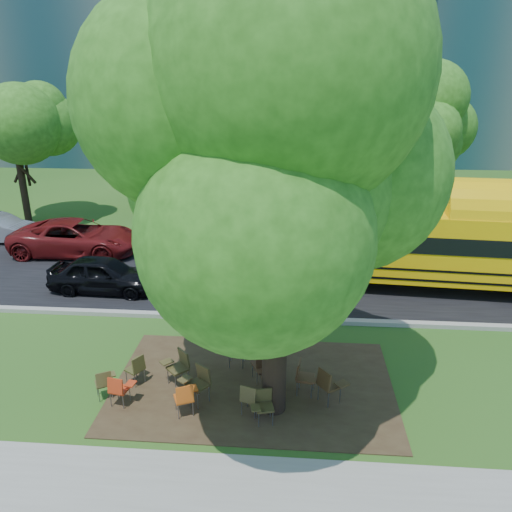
# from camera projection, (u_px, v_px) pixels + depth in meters

# --- Properties ---
(ground) EXTENTS (160.00, 160.00, 0.00)m
(ground) POSITION_uv_depth(u_px,v_px,m) (217.00, 372.00, 13.19)
(ground) COLOR #234D18
(ground) RESTS_ON ground
(dirt_patch) EXTENTS (7.00, 4.50, 0.03)m
(dirt_patch) POSITION_uv_depth(u_px,v_px,m) (253.00, 385.00, 12.65)
(dirt_patch) COLOR #382819
(dirt_patch) RESTS_ON ground
(asphalt_road) EXTENTS (80.00, 8.00, 0.04)m
(asphalt_road) POSITION_uv_depth(u_px,v_px,m) (244.00, 272.00, 19.72)
(asphalt_road) COLOR black
(asphalt_road) RESTS_ON ground
(kerb_near) EXTENTS (80.00, 0.25, 0.14)m
(kerb_near) POSITION_uv_depth(u_px,v_px,m) (232.00, 317.00, 15.97)
(kerb_near) COLOR gray
(kerb_near) RESTS_ON ground
(kerb_far) EXTENTS (80.00, 0.25, 0.14)m
(kerb_far) POSITION_uv_depth(u_px,v_px,m) (253.00, 238.00, 23.54)
(kerb_far) COLOR gray
(kerb_far) RESTS_ON ground
(building_main) EXTENTS (38.00, 16.00, 22.00)m
(building_main) POSITION_uv_depth(u_px,v_px,m) (186.00, 28.00, 43.57)
(building_main) COLOR slate
(building_main) RESTS_ON ground
(bg_tree_0) EXTENTS (5.20, 5.20, 7.18)m
(bg_tree_0) POSITION_uv_depth(u_px,v_px,m) (14.00, 134.00, 24.63)
(bg_tree_0) COLOR black
(bg_tree_0) RESTS_ON ground
(bg_tree_2) EXTENTS (4.80, 4.80, 6.62)m
(bg_tree_2) POSITION_uv_depth(u_px,v_px,m) (169.00, 135.00, 27.04)
(bg_tree_2) COLOR black
(bg_tree_2) RESTS_ON ground
(bg_tree_3) EXTENTS (5.60, 5.60, 7.84)m
(bg_tree_3) POSITION_uv_depth(u_px,v_px,m) (424.00, 125.00, 23.92)
(bg_tree_3) COLOR black
(bg_tree_3) RESTS_ON ground
(main_tree) EXTENTS (7.20, 7.20, 9.32)m
(main_tree) POSITION_uv_depth(u_px,v_px,m) (277.00, 168.00, 9.77)
(main_tree) COLOR black
(main_tree) RESTS_ON ground
(school_bus) EXTENTS (12.18, 3.54, 2.94)m
(school_bus) POSITION_uv_depth(u_px,v_px,m) (469.00, 245.00, 17.61)
(school_bus) COLOR #E7B007
(school_bus) RESTS_ON ground
(chair_0) EXTENTS (0.53, 0.64, 0.78)m
(chair_0) POSITION_uv_depth(u_px,v_px,m) (104.00, 381.00, 11.99)
(chair_0) COLOR #4A4220
(chair_0) RESTS_ON ground
(chair_1) EXTENTS (0.61, 0.49, 0.83)m
(chair_1) POSITION_uv_depth(u_px,v_px,m) (119.00, 388.00, 11.69)
(chair_1) COLOR #B73113
(chair_1) RESTS_ON ground
(chair_2) EXTENTS (0.59, 0.68, 0.86)m
(chair_2) POSITION_uv_depth(u_px,v_px,m) (185.00, 396.00, 11.36)
(chair_2) COLOR #C55215
(chair_2) RESTS_ON ground
(chair_3) EXTENTS (0.81, 0.64, 0.95)m
(chair_3) POSITION_uv_depth(u_px,v_px,m) (198.00, 380.00, 11.84)
(chair_3) COLOR #43391D
(chair_3) RESTS_ON ground
(chair_4) EXTENTS (0.65, 0.51, 0.83)m
(chair_4) POSITION_uv_depth(u_px,v_px,m) (251.00, 396.00, 11.37)
(chair_4) COLOR #453A1E
(chair_4) RESTS_ON ground
(chair_5) EXTENTS (0.55, 0.58, 0.81)m
(chair_5) POSITION_uv_depth(u_px,v_px,m) (263.00, 403.00, 11.17)
(chair_5) COLOR #41391C
(chair_5) RESTS_ON ground
(chair_6) EXTENTS (0.74, 0.63, 0.92)m
(chair_6) POSITION_uv_depth(u_px,v_px,m) (274.00, 375.00, 12.06)
(chair_6) COLOR #452818
(chair_6) RESTS_ON ground
(chair_7) EXTENTS (0.79, 0.63, 0.94)m
(chair_7) POSITION_uv_depth(u_px,v_px,m) (329.00, 383.00, 11.75)
(chair_7) COLOR #422E17
(chair_7) RESTS_ON ground
(chair_8) EXTENTS (0.54, 0.69, 0.82)m
(chair_8) POSITION_uv_depth(u_px,v_px,m) (137.00, 367.00, 12.54)
(chair_8) COLOR #423F1C
(chair_8) RESTS_ON ground
(chair_9) EXTENTS (0.81, 0.65, 0.95)m
(chair_9) POSITION_uv_depth(u_px,v_px,m) (179.00, 364.00, 12.50)
(chair_9) COLOR #443C1D
(chair_9) RESTS_ON ground
(chair_10) EXTENTS (0.55, 0.59, 0.92)m
(chair_10) POSITION_uv_depth(u_px,v_px,m) (234.00, 348.00, 13.28)
(chair_10) COLOR brown
(chair_10) RESTS_ON ground
(chair_11) EXTENTS (0.62, 0.72, 0.91)m
(chair_11) POSITION_uv_depth(u_px,v_px,m) (263.00, 362.00, 12.62)
(chair_11) COLOR #4A2D1A
(chair_11) RESTS_ON ground
(chair_12) EXTENTS (0.53, 0.65, 0.90)m
(chair_12) POSITION_uv_depth(u_px,v_px,m) (303.00, 375.00, 12.11)
(chair_12) COLOR #4F331C
(chair_12) RESTS_ON ground
(black_car) EXTENTS (3.90, 1.70, 1.31)m
(black_car) POSITION_uv_depth(u_px,v_px,m) (103.00, 274.00, 17.81)
(black_car) COLOR black
(black_car) RESTS_ON ground
(bg_car_red) EXTENTS (5.43, 2.52, 1.51)m
(bg_car_red) POSITION_uv_depth(u_px,v_px,m) (76.00, 237.00, 21.45)
(bg_car_red) COLOR #5C0F10
(bg_car_red) RESTS_ON ground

